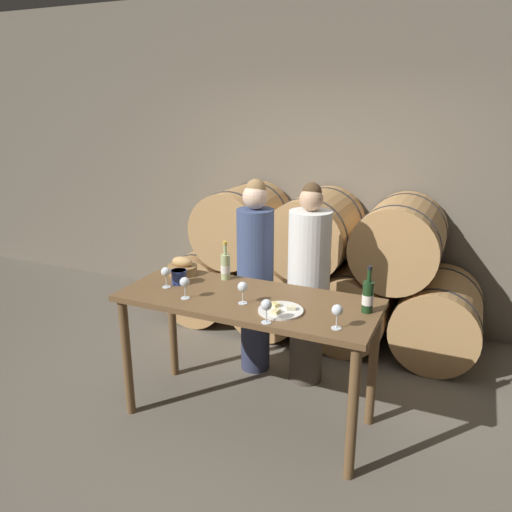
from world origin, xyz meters
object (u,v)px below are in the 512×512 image
wine_glass_center (243,288)px  wine_glass_left (185,283)px  wine_bottle_red (368,296)px  blue_crock (179,276)px  wine_glass_far_left (166,273)px  wine_glass_far_right (337,311)px  wine_bottle_white (225,266)px  person_right (308,285)px  wine_glass_right (266,306)px  bread_basket (182,267)px  person_left (255,275)px  cheese_plate (281,310)px  tasting_table (247,315)px

wine_glass_center → wine_glass_left: bearing=-168.5°
wine_bottle_red → wine_glass_left: 1.18m
blue_crock → wine_glass_left: (0.19, -0.22, 0.05)m
blue_crock → wine_glass_far_left: bearing=-113.7°
blue_crock → wine_glass_far_right: wine_glass_far_right is taller
wine_bottle_red → wine_glass_far_right: wine_bottle_red is taller
wine_bottle_white → wine_glass_center: 0.48m
person_right → wine_glass_right: (0.06, -0.98, 0.22)m
wine_bottle_white → wine_glass_right: size_ratio=1.94×
wine_bottle_white → wine_glass_far_left: 0.44m
wine_glass_left → bread_basket: bearing=124.1°
wine_bottle_red → wine_bottle_white: size_ratio=1.05×
wine_glass_left → wine_glass_right: (0.64, -0.13, 0.00)m
blue_crock → person_left: bearing=63.3°
wine_bottle_red → bread_basket: size_ratio=1.36×
wine_glass_left → wine_bottle_red: bearing=13.2°
wine_glass_center → wine_glass_far_right: same height
cheese_plate → wine_glass_far_left: wine_glass_far_left is taller
wine_glass_left → cheese_plate: bearing=4.8°
wine_glass_far_right → bread_basket: bearing=161.3°
blue_crock → wine_glass_right: 0.90m
cheese_plate → tasting_table: bearing=156.6°
tasting_table → wine_glass_left: (-0.37, -0.18, 0.24)m
bread_basket → wine_glass_far_right: (1.31, -0.44, 0.06)m
person_left → wine_glass_right: (0.51, -0.98, 0.20)m
wine_bottle_white → wine_glass_far_left: size_ratio=1.94×
blue_crock → wine_glass_center: wine_glass_center is taller
person_left → cheese_plate: size_ratio=5.69×
wine_bottle_red → wine_glass_right: wine_bottle_red is taller
person_left → wine_glass_right: person_left is taller
wine_bottle_red → wine_glass_center: (-0.76, -0.19, 0.00)m
bread_basket → wine_glass_far_left: (0.05, -0.29, 0.06)m
bread_basket → wine_bottle_white: bearing=5.0°
person_left → wine_glass_far_left: (-0.36, -0.73, 0.20)m
wine_glass_far_right → person_left: bearing=135.8°
person_left → wine_glass_center: 0.83m
blue_crock → wine_glass_right: bearing=-22.9°
blue_crock → wine_glass_right: wine_glass_right is taller
person_right → wine_bottle_red: size_ratio=5.37×
wine_bottle_white → wine_glass_left: size_ratio=1.94×
wine_glass_far_right → wine_bottle_white: bearing=153.8°
wine_glass_right → wine_glass_center: bearing=140.6°
wine_bottle_red → wine_glass_far_right: (-0.11, -0.31, 0.00)m
wine_glass_far_left → wine_glass_left: size_ratio=1.00×
blue_crock → bread_basket: bearing=115.3°
blue_crock → wine_glass_center: (0.57, -0.14, 0.05)m
wine_bottle_red → wine_glass_center: wine_bottle_red is taller
person_right → cheese_plate: bearing=-84.4°
wine_bottle_red → blue_crock: 1.34m
blue_crock → wine_glass_left: size_ratio=0.76×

